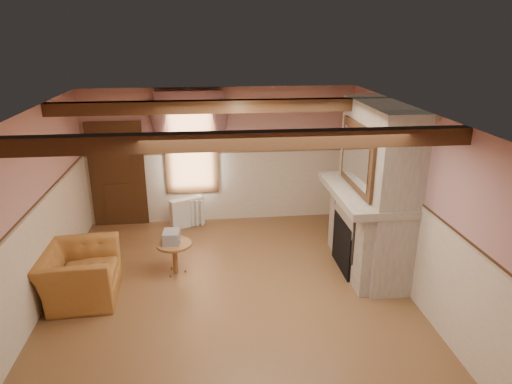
{
  "coord_description": "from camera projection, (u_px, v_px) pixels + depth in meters",
  "views": [
    {
      "loc": [
        -0.28,
        -6.12,
        3.86
      ],
      "look_at": [
        0.49,
        0.8,
        1.37
      ],
      "focal_mm": 32.0,
      "sensor_mm": 36.0,
      "label": 1
    }
  ],
  "objects": [
    {
      "name": "mantel_clock",
      "position": [
        353.0,
        171.0,
        7.95
      ],
      "size": [
        0.14,
        0.24,
        0.2
      ],
      "primitive_type": "cube",
      "color": "#301D0D",
      "rests_on": "mantel"
    },
    {
      "name": "ceiling_beam_back",
      "position": [
        223.0,
        106.0,
        7.27
      ],
      "size": [
        5.5,
        0.18,
        0.2
      ],
      "primitive_type": "cube",
      "color": "black",
      "rests_on": "ceiling"
    },
    {
      "name": "candle_red",
      "position": [
        383.0,
        201.0,
        6.63
      ],
      "size": [
        0.06,
        0.06,
        0.16
      ],
      "primitive_type": "cylinder",
      "color": "#AD1527",
      "rests_on": "mantel"
    },
    {
      "name": "armchair",
      "position": [
        80.0,
        274.0,
        6.84
      ],
      "size": [
        1.12,
        1.26,
        0.79
      ],
      "primitive_type": "imported",
      "rotation": [
        0.0,
        0.0,
        1.62
      ],
      "color": "#9E662D",
      "rests_on": "floor"
    },
    {
      "name": "mantel",
      "position": [
        365.0,
        193.0,
        7.39
      ],
      "size": [
        1.05,
        2.05,
        0.12
      ],
      "primitive_type": "cube",
      "color": "gray",
      "rests_on": "fireplace"
    },
    {
      "name": "overmantel_mirror",
      "position": [
        357.0,
        157.0,
        7.16
      ],
      "size": [
        0.06,
        1.44,
        1.04
      ],
      "primitive_type": "cube",
      "color": "silver",
      "rests_on": "fireplace"
    },
    {
      "name": "wainscot",
      "position": [
        229.0,
        250.0,
        6.8
      ],
      "size": [
        5.5,
        6.0,
        1.5
      ],
      "primitive_type": null,
      "color": "beige",
      "rests_on": "floor"
    },
    {
      "name": "ceiling_beam_front",
      "position": [
        232.0,
        141.0,
        5.02
      ],
      "size": [
        5.5,
        0.18,
        0.2
      ],
      "primitive_type": "cube",
      "color": "black",
      "rests_on": "ceiling"
    },
    {
      "name": "jar_yellow",
      "position": [
        377.0,
        197.0,
        6.86
      ],
      "size": [
        0.06,
        0.06,
        0.12
      ],
      "primitive_type": "cylinder",
      "color": "gold",
      "rests_on": "mantel"
    },
    {
      "name": "book_stack",
      "position": [
        171.0,
        237.0,
        7.47
      ],
      "size": [
        0.28,
        0.33,
        0.2
      ],
      "primitive_type": "cube",
      "rotation": [
        0.0,
        0.0,
        -0.05
      ],
      "color": "#B7AD8C",
      "rests_on": "side_table"
    },
    {
      "name": "ceiling",
      "position": [
        227.0,
        113.0,
        6.11
      ],
      "size": [
        5.5,
        6.0,
        0.01
      ],
      "primitive_type": "cube",
      "color": "silver",
      "rests_on": "wall_back"
    },
    {
      "name": "window",
      "position": [
        191.0,
        145.0,
        9.21
      ],
      "size": [
        1.06,
        0.08,
        2.02
      ],
      "primitive_type": "cube",
      "color": "white",
      "rests_on": "wall_back"
    },
    {
      "name": "bowl",
      "position": [
        368.0,
        189.0,
        7.26
      ],
      "size": [
        0.36,
        0.36,
        0.09
      ],
      "primitive_type": "imported",
      "color": "brown",
      "rests_on": "mantel"
    },
    {
      "name": "window_drapes",
      "position": [
        189.0,
        116.0,
        8.93
      ],
      "size": [
        1.3,
        0.14,
        1.4
      ],
      "primitive_type": "cube",
      "color": "gray",
      "rests_on": "wall_back"
    },
    {
      "name": "wall_front",
      "position": [
        248.0,
        344.0,
        3.77
      ],
      "size": [
        5.5,
        0.02,
        2.8
      ],
      "primitive_type": "cube",
      "color": "tan",
      "rests_on": "floor"
    },
    {
      "name": "radiator",
      "position": [
        187.0,
        212.0,
        9.4
      ],
      "size": [
        0.71,
        0.46,
        0.6
      ],
      "primitive_type": "cube",
      "rotation": [
        0.0,
        0.0,
        0.44
      ],
      "color": "silver",
      "rests_on": "floor"
    },
    {
      "name": "wall_back",
      "position": [
        221.0,
        156.0,
        9.39
      ],
      "size": [
        5.5,
        0.02,
        2.8
      ],
      "primitive_type": "cube",
      "color": "tan",
      "rests_on": "floor"
    },
    {
      "name": "wall_left",
      "position": [
        30.0,
        218.0,
        6.3
      ],
      "size": [
        0.02,
        6.0,
        2.8
      ],
      "primitive_type": "cube",
      "color": "tan",
      "rests_on": "floor"
    },
    {
      "name": "wall_right",
      "position": [
        411.0,
        202.0,
        6.87
      ],
      "size": [
        0.02,
        6.0,
        2.8
      ],
      "primitive_type": "cube",
      "color": "tan",
      "rests_on": "floor"
    },
    {
      "name": "firebox",
      "position": [
        347.0,
        244.0,
        7.67
      ],
      "size": [
        0.2,
        0.95,
        0.9
      ],
      "primitive_type": "cube",
      "color": "black",
      "rests_on": "floor"
    },
    {
      "name": "oil_lamp",
      "position": [
        360.0,
        175.0,
        7.61
      ],
      "size": [
        0.11,
        0.11,
        0.28
      ],
      "primitive_type": "cylinder",
      "color": "gold",
      "rests_on": "mantel"
    },
    {
      "name": "door",
      "position": [
        118.0,
        176.0,
        9.23
      ],
      "size": [
        1.1,
        0.1,
        2.1
      ],
      "primitive_type": "cube",
      "color": "black",
      "rests_on": "floor"
    },
    {
      "name": "floor",
      "position": [
        230.0,
        294.0,
        7.05
      ],
      "size": [
        5.5,
        6.0,
        0.01
      ],
      "primitive_type": "cube",
      "color": "brown",
      "rests_on": "ground"
    },
    {
      "name": "side_table",
      "position": [
        175.0,
        258.0,
        7.57
      ],
      "size": [
        0.59,
        0.59,
        0.55
      ],
      "primitive_type": "cylinder",
      "rotation": [
        0.0,
        0.0,
        0.01
      ],
      "color": "brown",
      "rests_on": "floor"
    },
    {
      "name": "chair_rail",
      "position": [
        228.0,
        203.0,
        6.55
      ],
      "size": [
        5.5,
        6.0,
        0.08
      ],
      "primitive_type": null,
      "color": "black",
      "rests_on": "wainscot"
    },
    {
      "name": "fireplace",
      "position": [
        376.0,
        190.0,
        7.39
      ],
      "size": [
        0.85,
        2.0,
        2.8
      ],
      "primitive_type": "cube",
      "color": "gray",
      "rests_on": "floor"
    }
  ]
}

